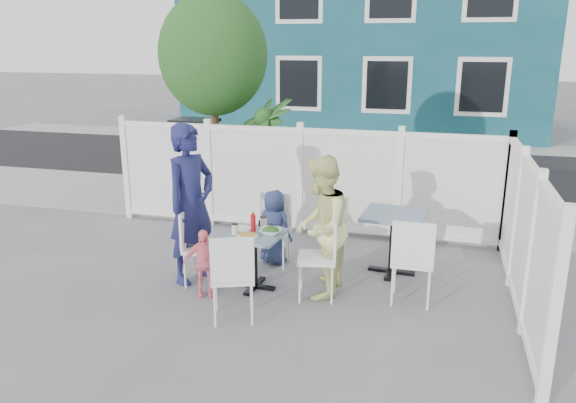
% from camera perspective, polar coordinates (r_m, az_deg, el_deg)
% --- Properties ---
extents(ground, '(80.00, 80.00, 0.00)m').
position_cam_1_polar(ground, '(6.49, -4.91, -9.75)').
color(ground, slate).
extents(near_sidewalk, '(24.00, 2.60, 0.01)m').
position_cam_1_polar(near_sidewalk, '(9.91, 2.60, -0.49)').
color(near_sidewalk, gray).
rests_on(near_sidewalk, ground).
extents(street, '(24.00, 5.00, 0.01)m').
position_cam_1_polar(street, '(13.43, 6.08, 3.82)').
color(street, black).
rests_on(street, ground).
extents(far_sidewalk, '(24.00, 1.60, 0.01)m').
position_cam_1_polar(far_sidewalk, '(16.45, 7.85, 6.00)').
color(far_sidewalk, gray).
rests_on(far_sidewalk, ground).
extents(building, '(11.00, 6.00, 6.00)m').
position_cam_1_polar(building, '(19.64, 8.06, 16.38)').
color(building, '#11414D').
rests_on(building, ground).
extents(fence_back, '(5.86, 0.08, 1.60)m').
position_cam_1_polar(fence_back, '(8.36, 1.22, 1.95)').
color(fence_back, white).
rests_on(fence_back, ground).
extents(fence_right, '(0.08, 3.66, 1.60)m').
position_cam_1_polar(fence_right, '(6.47, 22.81, -3.56)').
color(fence_right, white).
rests_on(fence_right, ground).
extents(tree, '(1.80, 1.62, 3.59)m').
position_cam_1_polar(tree, '(9.51, -7.65, 14.52)').
color(tree, '#382316').
rests_on(tree, ground).
extents(utility_cabinet, '(0.77, 0.57, 1.38)m').
position_cam_1_polar(utility_cabinet, '(10.64, -9.29, 4.27)').
color(utility_cabinet, yellow).
rests_on(utility_cabinet, ground).
extents(potted_shrub_a, '(1.53, 1.53, 1.94)m').
position_cam_1_polar(potted_shrub_a, '(9.18, -2.29, 4.39)').
color(potted_shrub_a, '#194017').
rests_on(potted_shrub_a, ground).
extents(potted_shrub_b, '(1.50, 1.38, 1.41)m').
position_cam_1_polar(potted_shrub_b, '(8.76, 10.63, 1.77)').
color(potted_shrub_b, '#194017').
rests_on(potted_shrub_b, ground).
extents(main_table, '(0.70, 0.70, 0.68)m').
position_cam_1_polar(main_table, '(6.54, -3.47, -4.52)').
color(main_table, slate).
rests_on(main_table, ground).
extents(spare_table, '(0.80, 0.80, 0.78)m').
position_cam_1_polar(spare_table, '(7.04, 10.68, -2.55)').
color(spare_table, slate).
rests_on(spare_table, ground).
extents(chair_left, '(0.44, 0.45, 0.91)m').
position_cam_1_polar(chair_left, '(6.74, -9.35, -4.00)').
color(chair_left, white).
rests_on(chair_left, ground).
extents(chair_right, '(0.50, 0.51, 0.97)m').
position_cam_1_polar(chair_right, '(6.29, 3.70, -4.99)').
color(chair_right, white).
rests_on(chair_right, ground).
extents(chair_back, '(0.43, 0.42, 0.91)m').
position_cam_1_polar(chair_back, '(7.30, -1.41, -2.23)').
color(chair_back, white).
rests_on(chair_back, ground).
extents(chair_near, '(0.56, 0.55, 0.96)m').
position_cam_1_polar(chair_near, '(5.76, -5.65, -7.10)').
color(chair_near, white).
rests_on(chair_near, ground).
extents(chair_spare, '(0.45, 0.44, 0.99)m').
position_cam_1_polar(chair_spare, '(6.24, 12.55, -5.40)').
color(chair_spare, white).
rests_on(chair_spare, ground).
extents(man, '(0.68, 0.82, 1.91)m').
position_cam_1_polar(man, '(6.74, -9.82, -0.24)').
color(man, '#1A1D4C').
rests_on(man, ground).
extents(woman, '(0.63, 0.80, 1.62)m').
position_cam_1_polar(woman, '(6.28, 3.34, -2.64)').
color(woman, '#D4DC3E').
rests_on(woman, ground).
extents(boy, '(0.54, 0.42, 0.98)m').
position_cam_1_polar(boy, '(7.28, -1.42, -2.61)').
color(boy, navy).
rests_on(boy, ground).
extents(toddler, '(0.50, 0.36, 0.79)m').
position_cam_1_polar(toddler, '(6.46, -8.58, -6.16)').
color(toddler, pink).
rests_on(toddler, ground).
extents(plate_main, '(0.24, 0.24, 0.02)m').
position_cam_1_polar(plate_main, '(6.37, -4.17, -3.56)').
color(plate_main, white).
rests_on(plate_main, main_table).
extents(plate_side, '(0.23, 0.23, 0.02)m').
position_cam_1_polar(plate_side, '(6.63, -4.71, -2.77)').
color(plate_side, white).
rests_on(plate_side, main_table).
extents(salad_bowl, '(0.25, 0.25, 0.06)m').
position_cam_1_polar(salad_bowl, '(6.45, -1.77, -3.06)').
color(salad_bowl, white).
rests_on(salad_bowl, main_table).
extents(coffee_cup_a, '(0.08, 0.08, 0.11)m').
position_cam_1_polar(coffee_cup_a, '(6.47, -5.43, -2.81)').
color(coffee_cup_a, beige).
rests_on(coffee_cup_a, main_table).
extents(coffee_cup_b, '(0.08, 0.08, 0.12)m').
position_cam_1_polar(coffee_cup_b, '(6.67, -2.51, -2.13)').
color(coffee_cup_b, beige).
rests_on(coffee_cup_b, main_table).
extents(ketchup_bottle, '(0.06, 0.06, 0.20)m').
position_cam_1_polar(ketchup_bottle, '(6.53, -3.56, -2.22)').
color(ketchup_bottle, '#A90D11').
rests_on(ketchup_bottle, main_table).
extents(salt_shaker, '(0.03, 0.03, 0.06)m').
position_cam_1_polar(salt_shaker, '(6.73, -3.44, -2.25)').
color(salt_shaker, white).
rests_on(salt_shaker, main_table).
extents(pepper_shaker, '(0.03, 0.03, 0.07)m').
position_cam_1_polar(pepper_shaker, '(6.74, -2.91, -2.20)').
color(pepper_shaker, black).
rests_on(pepper_shaker, main_table).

